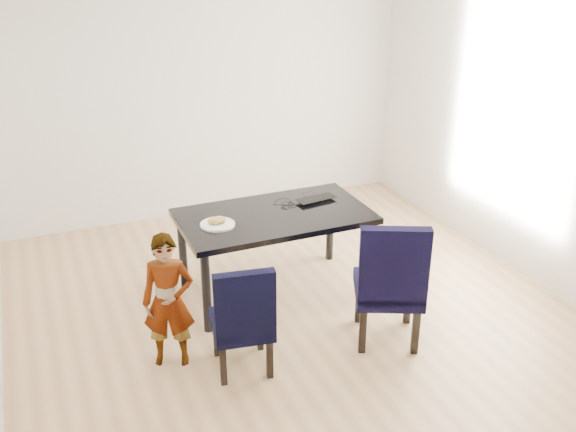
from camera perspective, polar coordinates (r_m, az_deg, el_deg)
name	(u,v)px	position (r m, az deg, el deg)	size (l,w,h in m)	color
floor	(297,320)	(5.35, 0.84, -9.20)	(4.50, 5.00, 0.01)	tan
wall_back	(204,93)	(7.03, -7.45, 10.81)	(4.50, 0.01, 2.70)	white
wall_front	(544,351)	(2.88, 21.82, -11.07)	(4.50, 0.01, 2.70)	silver
wall_right	(537,131)	(5.99, 21.27, 7.08)	(0.01, 5.00, 2.70)	silver
dining_table	(275,253)	(5.56, -1.20, -3.32)	(1.60, 0.90, 0.75)	black
chair_left	(241,315)	(4.61, -4.17, -8.77)	(0.42, 0.44, 0.87)	black
chair_right	(389,279)	(4.94, 8.95, -5.52)	(0.50, 0.52, 1.04)	black
child	(168,301)	(4.69, -10.58, -7.45)	(0.38, 0.25, 1.03)	#EF4014
plate	(217,224)	(5.21, -6.29, -0.75)	(0.28, 0.28, 0.02)	white
sandwich	(217,220)	(5.19, -6.34, -0.38)	(0.16, 0.07, 0.06)	#AB8A3D
laptop	(313,197)	(5.70, 2.22, 1.66)	(0.36, 0.23, 0.03)	black
cable_tangle	(289,206)	(5.54, 0.08, 0.88)	(0.13, 0.13, 0.01)	black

